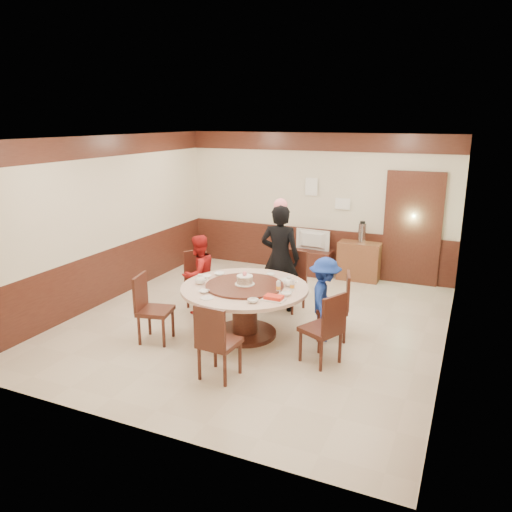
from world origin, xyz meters
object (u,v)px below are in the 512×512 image
at_px(person_blue, 324,299).
at_px(tv_stand, 311,262).
at_px(thermos, 362,233).
at_px(banquet_table, 245,301).
at_px(television, 311,240).
at_px(birthday_cake, 245,280).
at_px(shrimp_platter, 274,298).
at_px(side_cabinet, 359,261).
at_px(person_red, 199,274).
at_px(person_standing, 280,258).

xyz_separation_m(person_blue, tv_stand, (-1.12, 2.90, -0.35)).
distance_m(tv_stand, thermos, 1.21).
bearing_deg(banquet_table, television, 90.72).
xyz_separation_m(television, thermos, (1.00, 0.03, 0.23)).
bearing_deg(person_blue, birthday_cake, 94.58).
height_order(shrimp_platter, tv_stand, shrimp_platter).
xyz_separation_m(tv_stand, television, (0.00, 0.00, 0.46)).
relative_size(banquet_table, shrimp_platter, 6.09).
distance_m(birthday_cake, side_cabinet, 3.43).
relative_size(person_blue, tv_stand, 1.42).
xyz_separation_m(banquet_table, thermos, (0.96, 3.27, 0.41)).
distance_m(shrimp_platter, thermos, 3.64).
xyz_separation_m(person_red, tv_stand, (1.03, 2.71, -0.39)).
distance_m(person_standing, side_cabinet, 2.32).
height_order(person_standing, person_red, person_standing).
bearing_deg(shrimp_platter, tv_stand, 99.94).
xyz_separation_m(banquet_table, tv_stand, (-0.04, 3.24, -0.28)).
bearing_deg(person_red, side_cabinet, 163.38).
height_order(shrimp_platter, thermos, thermos).
relative_size(banquet_table, thermos, 4.81).
bearing_deg(television, tv_stand, -0.00).
bearing_deg(side_cabinet, birthday_cake, -105.92).
distance_m(television, thermos, 1.03).
bearing_deg(banquet_table, person_blue, 17.63).
bearing_deg(side_cabinet, banquet_table, -105.87).
xyz_separation_m(person_red, shrimp_platter, (1.65, -0.88, 0.14)).
height_order(person_standing, television, person_standing).
relative_size(birthday_cake, television, 0.40).
relative_size(shrimp_platter, thermos, 0.79).
xyz_separation_m(birthday_cake, thermos, (0.96, 3.26, 0.09)).
bearing_deg(person_red, thermos, 163.00).
distance_m(side_cabinet, thermos, 0.57).
bearing_deg(person_standing, tv_stand, -93.37).
height_order(birthday_cake, shrimp_platter, birthday_cake).
distance_m(banquet_table, person_blue, 1.14).
relative_size(tv_stand, side_cabinet, 1.06).
bearing_deg(television, banquet_table, 95.87).
bearing_deg(tv_stand, television, 0.00).
xyz_separation_m(tv_stand, thermos, (1.00, 0.03, 0.69)).
bearing_deg(thermos, person_standing, -112.73).
distance_m(banquet_table, tv_stand, 3.25).
relative_size(birthday_cake, shrimp_platter, 0.94).
xyz_separation_m(banquet_table, birthday_cake, (-0.00, 0.01, 0.31)).
height_order(shrimp_platter, television, television).
xyz_separation_m(person_red, television, (1.03, 2.71, 0.06)).
bearing_deg(person_red, banquet_table, 82.97).
bearing_deg(thermos, birthday_cake, -106.38).
bearing_deg(shrimp_platter, person_red, 151.99).
relative_size(person_red, thermos, 3.38).
xyz_separation_m(shrimp_platter, side_cabinet, (0.34, 3.62, -0.40)).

